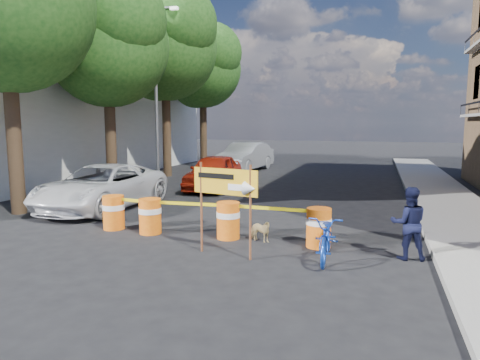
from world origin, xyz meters
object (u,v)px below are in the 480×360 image
Objects in this scene: barrel_mid_left at (150,215)px; bicycle at (328,215)px; pedestrian at (409,223)px; sedan_silver at (245,157)px; barrel_far_right at (319,227)px; sedan_red at (214,172)px; dog at (260,231)px; barrel_far_left at (114,212)px; detour_sign at (233,189)px; barrel_mid_right at (228,220)px; suv_white at (102,187)px.

barrel_mid_left is 0.48× the size of bicycle.
pedestrian is 0.30× the size of sedan_silver.
sedan_red is (-5.42, 7.37, 0.27)m from barrel_far_right.
barrel_far_right is at bearing -69.76° from dog.
sedan_silver reaches higher than dog.
pedestrian is at bearing -54.40° from sedan_silver.
barrel_far_left is 5.79m from bicycle.
bicycle is at bearing -8.74° from barrel_far_left.
bicycle is (1.89, 0.44, -0.52)m from detour_sign.
barrel_mid_left is at bearing 167.28° from detour_sign.
detour_sign reaches higher than barrel_mid_right.
bicycle is at bearing -20.27° from barrel_mid_right.
barrel_mid_right is 0.21× the size of sedan_red.
sedan_silver is (-6.23, 14.54, 0.36)m from barrel_far_right.
suv_white is at bearing 156.61° from barrel_mid_right.
sedan_silver reaches higher than barrel_mid_right.
bicycle is 2.01m from dog.
barrel_mid_right is at bearing 178.44° from barrel_far_right.
bicycle is 0.37× the size of sedan_silver.
barrel_far_left and barrel_far_right have the same top height.
barrel_far_right is at bearing -59.84° from sedan_silver.
pedestrian is 3.32m from dog.
barrel_far_right is 9.16m from sedan_red.
bicycle is (2.49, -0.92, 0.46)m from barrel_mid_right.
barrel_far_left is at bearing 111.00° from dog.
barrel_far_right is 15.82m from sedan_silver.
pedestrian reaches higher than barrel_mid_right.
sedan_silver reaches higher than barrel_mid_left.
bicycle is (0.28, -0.86, 0.46)m from barrel_far_right.
detour_sign is 3.69m from pedestrian.
pedestrian is 2.40× the size of dog.
suv_white is at bearing 90.13° from dog.
sedan_silver is at bearing 39.41° from dog.
suv_white is at bearing -116.37° from sedan_red.
pedestrian reaches higher than barrel_mid_left.
barrel_mid_right is at bearing -67.49° from sedan_silver.
sedan_silver is at bearing 84.94° from suv_white.
barrel_mid_left is 0.45× the size of detour_sign.
detour_sign is 0.38× the size of suv_white.
suv_white is at bearing 162.66° from barrel_far_right.
sedan_silver is at bearing 111.32° from bicycle.
sedan_silver is (-6.51, 15.40, -0.10)m from bicycle.
bicycle is at bearing -96.60° from dog.
bicycle is at bearing -60.04° from sedan_red.
dog is 6.47m from suv_white.
barrel_far_left and barrel_mid_right have the same top height.
bicycle is at bearing -21.86° from suv_white.
sedan_silver is at bearing 113.18° from barrel_far_right.
bicycle is 2.95× the size of dog.
barrel_mid_left is 4.26m from barrel_far_right.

